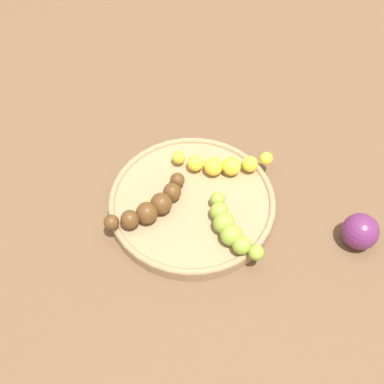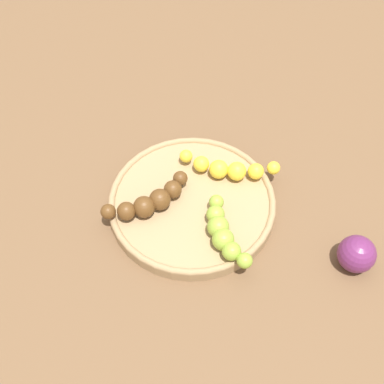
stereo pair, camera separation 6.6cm
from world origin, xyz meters
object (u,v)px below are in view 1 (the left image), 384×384
banana_yellow (223,164)px  plum_purple (360,231)px  fruit_bowl (192,202)px  banana_green (230,228)px  banana_overripe (152,206)px

banana_yellow → plum_purple: 0.22m
fruit_bowl → plum_purple: 0.24m
banana_green → fruit_bowl: bearing=-75.9°
banana_green → plum_purple: plum_purple is taller
banana_green → banana_overripe: 0.12m
banana_yellow → banana_overripe: (0.01, 0.13, 0.00)m
fruit_bowl → banana_green: 0.08m
banana_overripe → plum_purple: (-0.22, -0.20, -0.01)m
banana_yellow → fruit_bowl: bearing=-38.5°
banana_green → banana_overripe: (0.10, 0.06, 0.00)m
fruit_bowl → banana_yellow: bearing=-80.7°
banana_green → banana_overripe: size_ratio=0.84×
banana_green → plum_purple: 0.18m
fruit_bowl → plum_purple: bearing=-145.4°
fruit_bowl → banana_green: bearing=-179.8°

